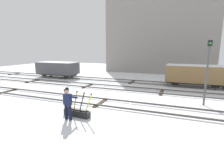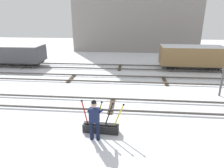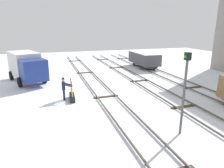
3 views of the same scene
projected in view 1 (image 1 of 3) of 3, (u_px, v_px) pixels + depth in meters
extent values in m
plane|color=white|center=(101.00, 103.00, 11.78)|extent=(60.00, 60.00, 0.00)
cube|color=#4C4742|center=(96.00, 105.00, 11.10)|extent=(44.00, 0.07, 0.10)
cube|color=#4C4742|center=(105.00, 99.00, 12.41)|extent=(44.00, 0.07, 0.10)
cube|color=#423323|center=(7.00, 91.00, 14.92)|extent=(0.24, 1.94, 0.08)
cube|color=#423323|center=(101.00, 103.00, 11.77)|extent=(0.24, 1.94, 0.08)
cube|color=#4C4742|center=(119.00, 90.00, 15.20)|extent=(44.00, 0.07, 0.10)
cube|color=#4C4742|center=(124.00, 86.00, 16.51)|extent=(44.00, 0.07, 0.10)
cube|color=#423323|center=(32.00, 81.00, 19.65)|extent=(0.24, 1.94, 0.08)
cube|color=#423323|center=(87.00, 86.00, 17.13)|extent=(0.24, 1.94, 0.08)
cube|color=#423323|center=(162.00, 92.00, 14.61)|extent=(0.24, 1.94, 0.08)
cube|color=#4C4742|center=(130.00, 82.00, 18.43)|extent=(44.00, 0.07, 0.10)
cube|color=#4C4742|center=(133.00, 80.00, 19.74)|extent=(44.00, 0.07, 0.10)
cube|color=#423323|center=(14.00, 74.00, 25.40)|extent=(0.24, 1.94, 0.08)
cube|color=#423323|center=(65.00, 77.00, 22.25)|extent=(0.24, 1.94, 0.08)
cube|color=#423323|center=(132.00, 82.00, 19.11)|extent=(0.24, 1.94, 0.08)
cube|color=black|center=(77.00, 113.00, 9.49)|extent=(1.54, 0.45, 0.36)
cube|color=black|center=(77.00, 109.00, 9.44)|extent=(1.38, 0.28, 0.06)
cylinder|color=red|center=(66.00, 99.00, 9.63)|extent=(0.27, 0.07, 1.04)
sphere|color=black|center=(64.00, 90.00, 9.57)|extent=(0.09, 0.09, 0.09)
cylinder|color=yellow|center=(75.00, 101.00, 9.38)|extent=(0.30, 0.07, 1.03)
sphere|color=black|center=(77.00, 92.00, 9.23)|extent=(0.09, 0.09, 0.09)
cylinder|color=black|center=(82.00, 102.00, 9.21)|extent=(0.38, 0.08, 1.02)
sphere|color=black|center=(84.00, 93.00, 9.04)|extent=(0.09, 0.09, 0.09)
cylinder|color=yellow|center=(89.00, 103.00, 9.04)|extent=(0.43, 0.08, 1.00)
sphere|color=black|center=(91.00, 94.00, 8.87)|extent=(0.09, 0.09, 0.09)
cylinder|color=#111831|center=(66.00, 112.00, 9.04)|extent=(0.15, 0.15, 0.81)
cylinder|color=#111831|center=(70.00, 113.00, 8.94)|extent=(0.15, 0.15, 0.81)
cube|color=#192347|center=(67.00, 99.00, 8.86)|extent=(0.39, 0.26, 0.57)
sphere|color=tan|center=(67.00, 91.00, 8.77)|extent=(0.22, 0.22, 0.22)
sphere|color=black|center=(67.00, 89.00, 8.75)|extent=(0.20, 0.20, 0.20)
cylinder|color=#192347|center=(67.00, 96.00, 9.16)|extent=(0.14, 0.55, 0.27)
cylinder|color=#192347|center=(74.00, 97.00, 8.98)|extent=(0.14, 0.55, 0.28)
cylinder|color=#4C4C4C|center=(206.00, 77.00, 11.01)|extent=(0.12, 0.12, 3.76)
cube|color=black|center=(210.00, 43.00, 10.61)|extent=(0.24, 0.24, 0.36)
sphere|color=green|center=(210.00, 43.00, 10.49)|extent=(0.14, 0.14, 0.14)
cube|color=gray|center=(160.00, 36.00, 27.76)|extent=(15.79, 6.86, 11.09)
cube|color=#2D2B28|center=(194.00, 83.00, 16.83)|extent=(5.05, 1.28, 0.20)
cube|color=olive|center=(195.00, 74.00, 16.65)|extent=(5.33, 2.09, 1.55)
cube|color=white|center=(196.00, 65.00, 16.50)|extent=(5.22, 2.01, 0.06)
cylinder|color=black|center=(175.00, 83.00, 16.98)|extent=(0.70, 0.11, 0.70)
cylinder|color=black|center=(175.00, 81.00, 17.98)|extent=(0.70, 0.11, 0.70)
cylinder|color=black|center=(215.00, 86.00, 15.70)|extent=(0.70, 0.11, 0.70)
cylinder|color=black|center=(214.00, 84.00, 16.69)|extent=(0.70, 0.11, 0.70)
cube|color=#2D2B28|center=(58.00, 74.00, 22.54)|extent=(4.90, 1.38, 0.20)
cube|color=#4C4C51|center=(58.00, 68.00, 22.38)|extent=(5.16, 2.30, 1.41)
cube|color=white|center=(57.00, 62.00, 22.24)|extent=(5.06, 2.21, 0.06)
cylinder|color=black|center=(44.00, 75.00, 22.58)|extent=(0.70, 0.10, 0.70)
cylinder|color=black|center=(51.00, 73.00, 23.72)|extent=(0.70, 0.10, 0.70)
cylinder|color=black|center=(66.00, 76.00, 21.37)|extent=(0.70, 0.10, 0.70)
cylinder|color=black|center=(72.00, 75.00, 22.51)|extent=(0.70, 0.10, 0.70)
ellipsoid|color=#514C47|center=(137.00, 3.00, 30.23)|extent=(0.28, 0.18, 0.11)
sphere|color=#514C47|center=(137.00, 2.00, 30.16)|extent=(0.07, 0.07, 0.07)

